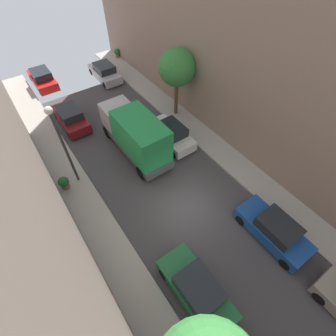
# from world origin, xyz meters

# --- Properties ---
(ground) EXTENTS (32.00, 32.00, 0.00)m
(ground) POSITION_xyz_m (0.00, 0.00, 0.00)
(ground) COLOR #423F42
(sidewalk_left) EXTENTS (2.00, 44.00, 0.15)m
(sidewalk_left) POSITION_xyz_m (-5.00, 0.00, 0.07)
(sidewalk_left) COLOR #A8A399
(sidewalk_left) RESTS_ON ground
(sidewalk_right) EXTENTS (2.00, 44.00, 0.15)m
(sidewalk_right) POSITION_xyz_m (5.00, 0.00, 0.07)
(sidewalk_right) COLOR #A8A399
(sidewalk_right) RESTS_ON ground
(parked_car_left_2) EXTENTS (1.78, 4.20, 1.57)m
(parked_car_left_2) POSITION_xyz_m (-2.70, -4.22, 0.72)
(parked_car_left_2) COLOR #1E6638
(parked_car_left_2) RESTS_ON ground
(parked_car_left_3) EXTENTS (1.78, 4.20, 1.57)m
(parked_car_left_3) POSITION_xyz_m (-2.70, 11.61, 0.72)
(parked_car_left_3) COLOR maroon
(parked_car_left_3) RESTS_ON ground
(parked_car_left_4) EXTENTS (1.78, 4.20, 1.57)m
(parked_car_left_4) POSITION_xyz_m (-2.70, 18.91, 0.72)
(parked_car_left_4) COLOR red
(parked_car_left_4) RESTS_ON ground
(parked_car_right_2) EXTENTS (1.78, 4.20, 1.57)m
(parked_car_right_2) POSITION_xyz_m (2.70, -4.32, 0.72)
(parked_car_right_2) COLOR #194799
(parked_car_right_2) RESTS_ON ground
(parked_car_right_3) EXTENTS (1.78, 4.20, 1.57)m
(parked_car_right_3) POSITION_xyz_m (2.70, 5.33, 0.72)
(parked_car_right_3) COLOR white
(parked_car_right_3) RESTS_ON ground
(parked_car_right_4) EXTENTS (1.78, 4.20, 1.57)m
(parked_car_right_4) POSITION_xyz_m (2.70, 16.53, 0.72)
(parked_car_right_4) COLOR silver
(parked_car_right_4) RESTS_ON ground
(delivery_truck) EXTENTS (2.26, 6.60, 3.38)m
(delivery_truck) POSITION_xyz_m (0.00, 5.78, 1.79)
(delivery_truck) COLOR #4C4C51
(delivery_truck) RESTS_ON ground
(street_tree_1) EXTENTS (2.79, 2.79, 5.44)m
(street_tree_1) POSITION_xyz_m (5.03, 7.83, 4.17)
(street_tree_1) COLOR brown
(street_tree_1) RESTS_ON sidewalk_right
(potted_plant_1) EXTENTS (0.67, 0.67, 0.92)m
(potted_plant_1) POSITION_xyz_m (-5.51, 5.57, 0.65)
(potted_plant_1) COLOR brown
(potted_plant_1) RESTS_ON sidewalk_left
(potted_plant_3) EXTENTS (0.61, 0.61, 0.93)m
(potted_plant_3) POSITION_xyz_m (5.75, 19.75, 0.69)
(potted_plant_3) COLOR brown
(potted_plant_3) RESTS_ON sidewalk_right
(lamp_post) EXTENTS (0.44, 0.44, 5.78)m
(lamp_post) POSITION_xyz_m (-4.60, 5.75, 3.93)
(lamp_post) COLOR #333338
(lamp_post) RESTS_ON sidewalk_left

